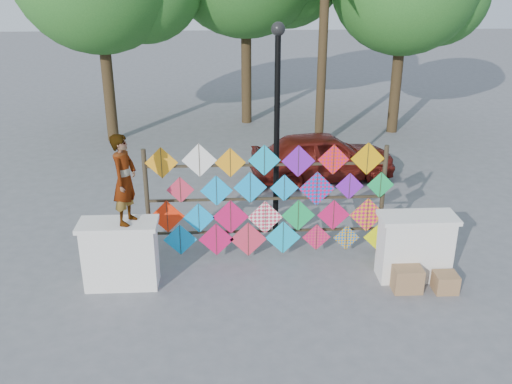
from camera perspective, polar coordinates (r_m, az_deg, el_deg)
ground at (r=10.96m, az=1.26°, el=-8.34°), size 80.00×80.00×0.00m
parapet_left at (r=10.62m, az=-13.40°, el=-6.04°), size 1.40×0.65×1.28m
parapet_right at (r=10.99m, az=15.61°, el=-5.27°), size 1.40×0.65×1.28m
kite_rack at (r=11.06m, az=1.29°, el=-1.02°), size 4.84×0.24×2.41m
vendor_woman at (r=10.00m, az=-13.02°, el=1.23°), size 0.54×0.67×1.61m
sedan at (r=15.47m, az=6.70°, el=3.60°), size 4.07×2.17×1.32m
lamppost at (r=11.81m, az=2.12°, el=8.11°), size 0.28×0.28×4.46m
cardboard_box_near at (r=10.78m, az=14.81°, el=-8.31°), size 0.52×0.46×0.46m
cardboard_box_far at (r=10.95m, az=18.40°, el=-8.58°), size 0.41×0.38×0.35m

